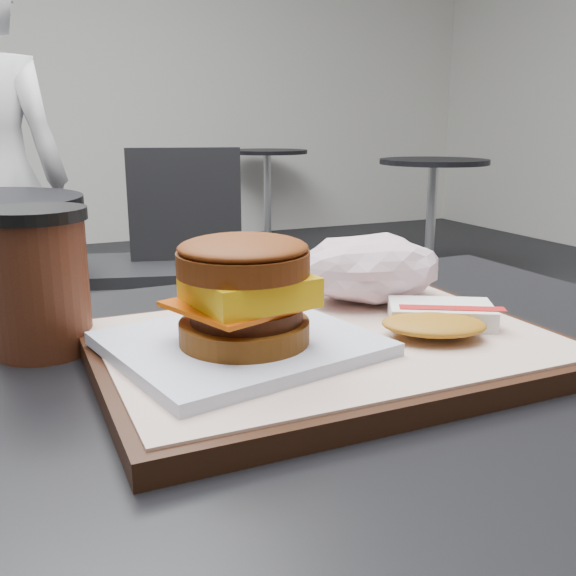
# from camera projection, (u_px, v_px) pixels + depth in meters

# --- Properties ---
(customer_table) EXTENTS (0.80, 0.60, 0.77)m
(customer_table) POSITION_uv_depth(u_px,v_px,m) (323.00, 545.00, 0.59)
(customer_table) COLOR #A5A5AA
(customer_table) RESTS_ON ground
(serving_tray) EXTENTS (0.38, 0.28, 0.02)m
(serving_tray) POSITION_uv_depth(u_px,v_px,m) (327.00, 347.00, 0.54)
(serving_tray) COLOR black
(serving_tray) RESTS_ON customer_table
(breakfast_sandwich) EXTENTS (0.22, 0.20, 0.09)m
(breakfast_sandwich) POSITION_uv_depth(u_px,v_px,m) (243.00, 304.00, 0.49)
(breakfast_sandwich) COLOR white
(breakfast_sandwich) RESTS_ON serving_tray
(hash_brown) EXTENTS (0.14, 0.12, 0.02)m
(hash_brown) POSITION_uv_depth(u_px,v_px,m) (438.00, 318.00, 0.55)
(hash_brown) COLOR white
(hash_brown) RESTS_ON serving_tray
(crumpled_wrapper) EXTENTS (0.15, 0.12, 0.07)m
(crumpled_wrapper) POSITION_uv_depth(u_px,v_px,m) (370.00, 268.00, 0.64)
(crumpled_wrapper) COLOR white
(crumpled_wrapper) RESTS_ON serving_tray
(coffee_cup) EXTENTS (0.09, 0.09, 0.13)m
(coffee_cup) POSITION_uv_depth(u_px,v_px,m) (40.00, 280.00, 0.54)
(coffee_cup) COLOR #3E1A0F
(coffee_cup) RESTS_ON customer_table
(neighbor_chair) EXTENTS (0.65, 0.52, 0.88)m
(neighbor_chair) POSITION_uv_depth(u_px,v_px,m) (154.00, 254.00, 2.29)
(neighbor_chair) COLOR #A5A5AA
(neighbor_chair) RESTS_ON ground
(bg_table_near) EXTENTS (0.66, 0.66, 0.75)m
(bg_table_near) POSITION_uv_depth(u_px,v_px,m) (432.00, 190.00, 3.94)
(bg_table_near) COLOR black
(bg_table_near) RESTS_ON ground
(bg_table_far) EXTENTS (0.66, 0.66, 0.75)m
(bg_table_far) POSITION_uv_depth(u_px,v_px,m) (267.00, 173.00, 5.29)
(bg_table_far) COLOR black
(bg_table_far) RESTS_ON ground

